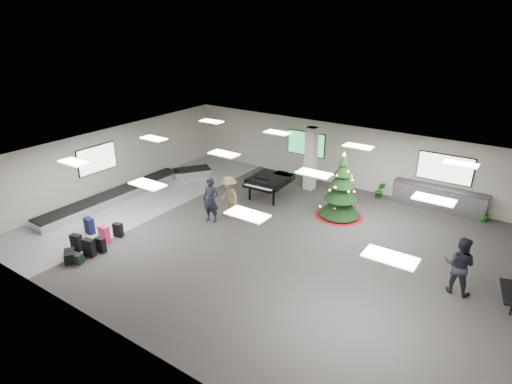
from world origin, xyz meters
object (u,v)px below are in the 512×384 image
Objects in this scene: service_counter at (438,198)px; traveler_bench at (459,265)px; pink_suitcase at (104,234)px; christmas_tree at (341,195)px; potted_plant_right at (484,213)px; traveler_a at (211,200)px; traveler_b at (229,197)px; grand_piano at (269,181)px; baggage_carousel at (132,191)px; potted_plant_left at (380,190)px.

service_counter is 6.55m from traveler_bench.
christmas_tree reaches higher than pink_suitcase.
traveler_bench is (11.96, 4.31, 0.63)m from pink_suitcase.
traveler_a is at bearing -145.58° from potted_plant_right.
traveler_b is at bearing 1.92° from traveler_bench.
traveler_b reaches higher than pink_suitcase.
grand_piano is (-7.08, -3.19, 0.33)m from service_counter.
pink_suitcase is (-9.97, -10.53, -0.20)m from service_counter.
baggage_carousel is 4.99× the size of traveler_bench.
christmas_tree is 1.34× the size of grand_piano.
potted_plant_right is (-0.07, 6.07, -0.58)m from traveler_bench.
potted_plant_right is at bearing -4.46° from service_counter.
baggage_carousel is 3.24× the size of christmas_tree.
traveler_b reaches higher than service_counter.
christmas_tree is at bearing 26.76° from traveler_a.
pink_suitcase is 15.78m from potted_plant_right.
traveler_a is at bearing -0.20° from baggage_carousel.
christmas_tree reaches higher than potted_plant_left.
potted_plant_left is at bearing 30.10° from grand_piano.
service_counter is 10.26m from traveler_a.
traveler_bench is 2.26× the size of potted_plant_left.
pink_suitcase is (2.87, -3.79, 0.13)m from baggage_carousel.
potted_plant_left is 4.52m from potted_plant_right.
christmas_tree reaches higher than baggage_carousel.
christmas_tree is (-3.37, -3.18, 0.48)m from service_counter.
service_counter is at bearing 61.36° from traveler_b.
traveler_a is at bearing 61.50° from pink_suitcase.
grand_piano is 2.85× the size of potted_plant_right.
traveler_b reaches higher than potted_plant_left.
grand_piano reaches higher than baggage_carousel.
traveler_b is 10.95m from potted_plant_right.
service_counter is 2.08× the size of traveler_bench.
baggage_carousel is at bearing 5.62° from traveler_bench.
christmas_tree is at bearing -150.25° from potted_plant_right.
baggage_carousel is at bearing -159.42° from christmas_tree.
grand_piano is (2.89, 7.34, 0.54)m from pink_suitcase.
grand_piano is at bearing -161.37° from potted_plant_right.
traveler_bench is (9.34, -0.28, 0.04)m from traveler_b.
traveler_a reaches higher than baggage_carousel.
baggage_carousel is 13.72× the size of pink_suitcase.
pink_suitcase is 4.45m from traveler_a.
potted_plant_right reaches higher than baggage_carousel.
traveler_b is at bearing -98.40° from grand_piano.
potted_plant_right is at bearing 1.62° from potted_plant_left.
service_counter is (12.84, 6.73, 0.33)m from baggage_carousel.
traveler_bench is 7.53m from potted_plant_left.
grand_piano is 9.52m from potted_plant_right.
christmas_tree is 3.48× the size of potted_plant_left.
service_counter is at bearing -68.57° from traveler_bench.
christmas_tree is (6.59, 7.35, 0.68)m from pink_suitcase.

